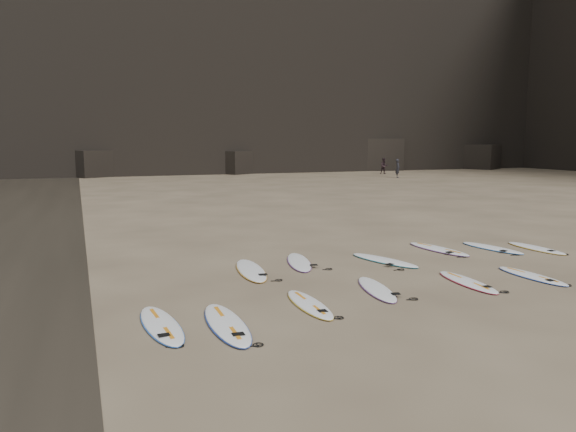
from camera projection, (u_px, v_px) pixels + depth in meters
name	position (u px, v px, depth m)	size (l,w,h in m)	color
ground	(403.00, 288.00, 13.38)	(240.00, 240.00, 0.00)	#897559
surfboard_0	(227.00, 323.00, 10.65)	(0.64, 2.68, 0.10)	white
surfboard_1	(309.00, 304.00, 11.94)	(0.55, 2.29, 0.08)	white
surfboard_2	(377.00, 289.00, 13.15)	(0.56, 2.32, 0.08)	white
surfboard_3	(467.00, 282.00, 13.80)	(0.56, 2.32, 0.08)	white
surfboard_4	(532.00, 276.00, 14.42)	(0.54, 2.24, 0.08)	white
surfboard_5	(251.00, 270.00, 15.02)	(0.65, 2.72, 0.10)	white
surfboard_6	(299.00, 262.00, 16.03)	(0.60, 2.49, 0.09)	white
surfboard_7	(384.00, 260.00, 16.26)	(0.59, 2.47, 0.09)	white
surfboard_8	(438.00, 249.00, 17.92)	(0.62, 2.58, 0.09)	white
surfboard_9	(492.00, 248.00, 18.12)	(0.57, 2.37, 0.09)	white
surfboard_10	(536.00, 248.00, 18.09)	(0.56, 2.32, 0.08)	white
surfboard_11	(161.00, 324.00, 10.60)	(0.61, 2.53, 0.09)	white
person_a	(398.00, 168.00, 51.59)	(0.63, 0.41, 1.72)	black
person_b	(384.00, 166.00, 56.96)	(0.79, 0.61, 1.62)	black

